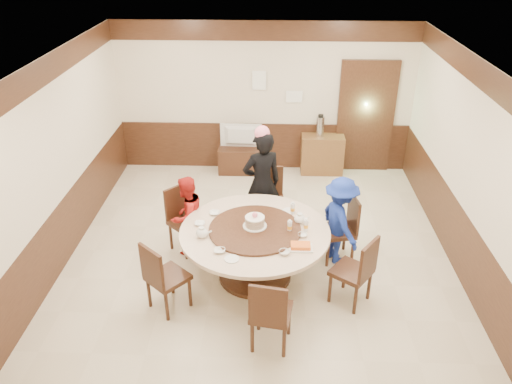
{
  "coord_description": "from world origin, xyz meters",
  "views": [
    {
      "loc": [
        0.17,
        -6.01,
        4.28
      ],
      "look_at": [
        -0.04,
        -0.13,
        1.1
      ],
      "focal_mm": 35.0,
      "sensor_mm": 36.0,
      "label": 1
    }
  ],
  "objects_px": {
    "person_blue": "(340,221)",
    "shrimp_platter": "(301,247)",
    "person_red": "(187,216)",
    "thermos": "(320,126)",
    "banquet_table": "(255,244)",
    "person_standing": "(262,184)",
    "tv_stand": "(241,160)",
    "side_cabinet": "(322,154)",
    "television": "(241,137)",
    "birthday_cake": "(255,221)"
  },
  "relations": [
    {
      "from": "person_standing",
      "to": "side_cabinet",
      "type": "xyz_separation_m",
      "value": [
        1.1,
        2.14,
        -0.46
      ]
    },
    {
      "from": "side_cabinet",
      "to": "tv_stand",
      "type": "bearing_deg",
      "value": -178.9
    },
    {
      "from": "birthday_cake",
      "to": "person_standing",
      "type": "bearing_deg",
      "value": 86.85
    },
    {
      "from": "person_blue",
      "to": "side_cabinet",
      "type": "distance_m",
      "value": 2.88
    },
    {
      "from": "birthday_cake",
      "to": "thermos",
      "type": "bearing_deg",
      "value": 71.51
    },
    {
      "from": "banquet_table",
      "to": "shrimp_platter",
      "type": "relative_size",
      "value": 6.57
    },
    {
      "from": "shrimp_platter",
      "to": "thermos",
      "type": "xyz_separation_m",
      "value": [
        0.51,
        3.71,
        0.16
      ]
    },
    {
      "from": "side_cabinet",
      "to": "thermos",
      "type": "relative_size",
      "value": 2.11
    },
    {
      "from": "banquet_table",
      "to": "person_standing",
      "type": "height_order",
      "value": "person_standing"
    },
    {
      "from": "television",
      "to": "side_cabinet",
      "type": "height_order",
      "value": "television"
    },
    {
      "from": "shrimp_platter",
      "to": "side_cabinet",
      "type": "height_order",
      "value": "shrimp_platter"
    },
    {
      "from": "person_red",
      "to": "thermos",
      "type": "height_order",
      "value": "person_red"
    },
    {
      "from": "tv_stand",
      "to": "person_blue",
      "type": "bearing_deg",
      "value": -61.15
    },
    {
      "from": "birthday_cake",
      "to": "person_blue",
      "type": "bearing_deg",
      "value": 18.81
    },
    {
      "from": "banquet_table",
      "to": "thermos",
      "type": "bearing_deg",
      "value": 71.81
    },
    {
      "from": "side_cabinet",
      "to": "person_red",
      "type": "bearing_deg",
      "value": -128.31
    },
    {
      "from": "banquet_table",
      "to": "shrimp_platter",
      "type": "bearing_deg",
      "value": -34.25
    },
    {
      "from": "banquet_table",
      "to": "tv_stand",
      "type": "distance_m",
      "value": 3.32
    },
    {
      "from": "person_red",
      "to": "thermos",
      "type": "xyz_separation_m",
      "value": [
        2.08,
        2.72,
        0.34
      ]
    },
    {
      "from": "tv_stand",
      "to": "thermos",
      "type": "bearing_deg",
      "value": 1.16
    },
    {
      "from": "person_red",
      "to": "side_cabinet",
      "type": "height_order",
      "value": "person_red"
    },
    {
      "from": "birthday_cake",
      "to": "side_cabinet",
      "type": "relative_size",
      "value": 0.39
    },
    {
      "from": "shrimp_platter",
      "to": "thermos",
      "type": "bearing_deg",
      "value": 82.14
    },
    {
      "from": "banquet_table",
      "to": "birthday_cake",
      "type": "bearing_deg",
      "value": 93.0
    },
    {
      "from": "banquet_table",
      "to": "person_red",
      "type": "relative_size",
      "value": 1.65
    },
    {
      "from": "banquet_table",
      "to": "birthday_cake",
      "type": "distance_m",
      "value": 0.32
    },
    {
      "from": "person_standing",
      "to": "television",
      "type": "height_order",
      "value": "person_standing"
    },
    {
      "from": "tv_stand",
      "to": "side_cabinet",
      "type": "distance_m",
      "value": 1.56
    },
    {
      "from": "banquet_table",
      "to": "person_red",
      "type": "bearing_deg",
      "value": 149.4
    },
    {
      "from": "shrimp_platter",
      "to": "tv_stand",
      "type": "height_order",
      "value": "shrimp_platter"
    },
    {
      "from": "person_standing",
      "to": "side_cabinet",
      "type": "height_order",
      "value": "person_standing"
    },
    {
      "from": "shrimp_platter",
      "to": "television",
      "type": "bearing_deg",
      "value": 104.87
    },
    {
      "from": "person_standing",
      "to": "thermos",
      "type": "bearing_deg",
      "value": -137.56
    },
    {
      "from": "shrimp_platter",
      "to": "television",
      "type": "distance_m",
      "value": 3.8
    },
    {
      "from": "person_red",
      "to": "birthday_cake",
      "type": "bearing_deg",
      "value": 94.69
    },
    {
      "from": "birthday_cake",
      "to": "side_cabinet",
      "type": "xyz_separation_m",
      "value": [
        1.16,
        3.26,
        -0.48
      ]
    },
    {
      "from": "person_red",
      "to": "person_blue",
      "type": "distance_m",
      "value": 2.16
    },
    {
      "from": "person_standing",
      "to": "person_blue",
      "type": "distance_m",
      "value": 1.33
    },
    {
      "from": "tv_stand",
      "to": "thermos",
      "type": "height_order",
      "value": "thermos"
    },
    {
      "from": "person_standing",
      "to": "person_red",
      "type": "distance_m",
      "value": 1.22
    },
    {
      "from": "thermos",
      "to": "shrimp_platter",
      "type": "bearing_deg",
      "value": -97.86
    },
    {
      "from": "person_standing",
      "to": "birthday_cake",
      "type": "distance_m",
      "value": 1.12
    },
    {
      "from": "person_blue",
      "to": "side_cabinet",
      "type": "bearing_deg",
      "value": -21.38
    },
    {
      "from": "tv_stand",
      "to": "television",
      "type": "height_order",
      "value": "television"
    },
    {
      "from": "banquet_table",
      "to": "person_red",
      "type": "distance_m",
      "value": 1.16
    },
    {
      "from": "banquet_table",
      "to": "side_cabinet",
      "type": "relative_size",
      "value": 2.46
    },
    {
      "from": "person_red",
      "to": "side_cabinet",
      "type": "distance_m",
      "value": 3.48
    },
    {
      "from": "person_blue",
      "to": "birthday_cake",
      "type": "distance_m",
      "value": 1.25
    },
    {
      "from": "shrimp_platter",
      "to": "television",
      "type": "relative_size",
      "value": 0.38
    },
    {
      "from": "person_blue",
      "to": "shrimp_platter",
      "type": "relative_size",
      "value": 4.31
    }
  ]
}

